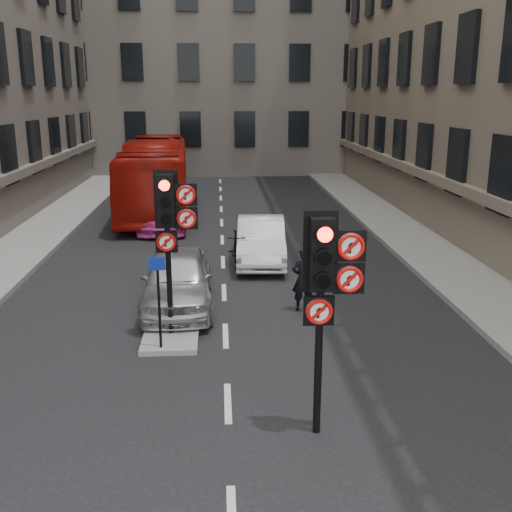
{
  "coord_description": "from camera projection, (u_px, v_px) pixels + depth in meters",
  "views": [
    {
      "loc": [
        -0.1,
        -7.42,
        5.25
      ],
      "look_at": [
        0.51,
        2.22,
        2.6
      ],
      "focal_mm": 42.0,
      "sensor_mm": 36.0,
      "label": 1
    }
  ],
  "objects": [
    {
      "name": "ground",
      "position": [
        230.0,
        473.0,
        8.54
      ],
      "size": [
        120.0,
        120.0,
        0.0
      ],
      "primitive_type": "plane",
      "color": "black",
      "rests_on": "ground"
    },
    {
      "name": "bus_red",
      "position": [
        156.0,
        176.0,
        27.01
      ],
      "size": [
        3.29,
        11.65,
        3.21
      ],
      "primitive_type": "imported",
      "rotation": [
        0.0,
        0.0,
        0.05
      ],
      "color": "#9B120B",
      "rests_on": "ground"
    },
    {
      "name": "info_sign",
      "position": [
        158.0,
        290.0,
        12.12
      ],
      "size": [
        0.34,
        0.1,
        1.96
      ],
      "rotation": [
        0.0,
        0.0,
        -0.04
      ],
      "color": "black",
      "rests_on": "centre_island"
    },
    {
      "name": "pavement_left",
      "position": [
        3.0,
        255.0,
        19.63
      ],
      "size": [
        3.0,
        50.0,
        0.16
      ],
      "primitive_type": "cube",
      "color": "gray",
      "rests_on": "ground"
    },
    {
      "name": "pavement_right",
      "position": [
        433.0,
        248.0,
        20.5
      ],
      "size": [
        3.0,
        50.0,
        0.16
      ],
      "primitive_type": "cube",
      "color": "gray",
      "rests_on": "ground"
    },
    {
      "name": "signal_near",
      "position": [
        327.0,
        278.0,
        8.9
      ],
      "size": [
        0.91,
        0.4,
        3.58
      ],
      "color": "black",
      "rests_on": "ground"
    },
    {
      "name": "building_far",
      "position": [
        217.0,
        23.0,
        42.47
      ],
      "size": [
        30.0,
        14.0,
        20.0
      ],
      "primitive_type": "cube",
      "color": "slate",
      "rests_on": "ground"
    },
    {
      "name": "motorcycle",
      "position": [
        236.0,
        250.0,
        18.37
      ],
      "size": [
        0.55,
        1.88,
        1.13
      ],
      "primitive_type": "imported",
      "rotation": [
        0.0,
        0.0,
        0.01
      ],
      "color": "black",
      "rests_on": "ground"
    },
    {
      "name": "signal_far",
      "position": [
        171.0,
        218.0,
        12.56
      ],
      "size": [
        0.91,
        0.4,
        3.58
      ],
      "color": "black",
      "rests_on": "centre_island"
    },
    {
      "name": "car_silver",
      "position": [
        178.0,
        279.0,
        15.01
      ],
      "size": [
        1.84,
        4.33,
        1.46
      ],
      "primitive_type": "imported",
      "rotation": [
        0.0,
        0.0,
        0.03
      ],
      "color": "#9D9FA4",
      "rests_on": "ground"
    },
    {
      "name": "motorcyclist",
      "position": [
        303.0,
        279.0,
        14.71
      ],
      "size": [
        0.59,
        0.4,
        1.61
      ],
      "primitive_type": "imported",
      "rotation": [
        0.0,
        0.0,
        3.12
      ],
      "color": "black",
      "rests_on": "ground"
    },
    {
      "name": "centre_island",
      "position": [
        171.0,
        335.0,
        13.26
      ],
      "size": [
        1.2,
        2.0,
        0.12
      ],
      "primitive_type": "cube",
      "color": "gray",
      "rests_on": "ground"
    },
    {
      "name": "car_white",
      "position": [
        261.0,
        240.0,
        19.04
      ],
      "size": [
        1.71,
        4.3,
        1.39
      ],
      "primitive_type": "imported",
      "rotation": [
        0.0,
        0.0,
        -0.06
      ],
      "color": "silver",
      "rests_on": "ground"
    },
    {
      "name": "car_pink",
      "position": [
        163.0,
        211.0,
        23.77
      ],
      "size": [
        2.01,
        4.66,
        1.34
      ],
      "primitive_type": "imported",
      "rotation": [
        0.0,
        0.0,
        0.03
      ],
      "color": "#DE41AA",
      "rests_on": "ground"
    }
  ]
}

